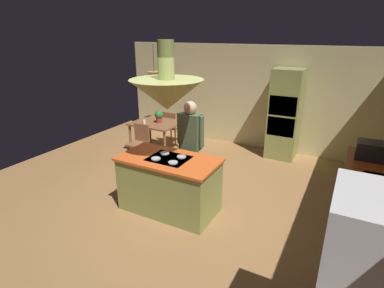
{
  "coord_description": "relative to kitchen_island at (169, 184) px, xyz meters",
  "views": [
    {
      "loc": [
        2.46,
        -3.98,
        2.84
      ],
      "look_at": [
        0.1,
        0.4,
        1.0
      ],
      "focal_mm": 28.57,
      "sensor_mm": 36.0,
      "label": 1
    }
  ],
  "objects": [
    {
      "name": "ground",
      "position": [
        0.0,
        0.2,
        -0.47
      ],
      "size": [
        8.16,
        8.16,
        0.0
      ],
      "primitive_type": "plane",
      "color": "#9E7042"
    },
    {
      "name": "wall_back",
      "position": [
        0.0,
        3.65,
        0.8
      ],
      "size": [
        6.8,
        0.1,
        2.55
      ],
      "primitive_type": "cube",
      "color": "beige",
      "rests_on": "ground"
    },
    {
      "name": "kitchen_island",
      "position": [
        0.0,
        0.0,
        0.0
      ],
      "size": [
        1.61,
        0.88,
        0.95
      ],
      "color": "#8C934C",
      "rests_on": "ground"
    },
    {
      "name": "counter_run_right",
      "position": [
        2.84,
        0.8,
        0.01
      ],
      "size": [
        0.73,
        2.38,
        0.93
      ],
      "color": "#8C934C",
      "rests_on": "ground"
    },
    {
      "name": "oven_tower",
      "position": [
        1.1,
        3.24,
        0.57
      ],
      "size": [
        0.66,
        0.62,
        2.08
      ],
      "color": "#8C934C",
      "rests_on": "ground"
    },
    {
      "name": "dining_table",
      "position": [
        -1.7,
        2.1,
        0.19
      ],
      "size": [
        1.12,
        0.93,
        0.76
      ],
      "color": "brown",
      "rests_on": "ground"
    },
    {
      "name": "person_at_island",
      "position": [
        0.01,
        0.71,
        0.52
      ],
      "size": [
        0.53,
        0.23,
        1.73
      ],
      "color": "tan",
      "rests_on": "ground"
    },
    {
      "name": "range_hood",
      "position": [
        0.0,
        -0.0,
        1.52
      ],
      "size": [
        1.1,
        1.1,
        1.0
      ],
      "color": "#8C934C"
    },
    {
      "name": "pendant_light_over_table",
      "position": [
        -1.7,
        2.1,
        1.39
      ],
      "size": [
        0.32,
        0.32,
        0.82
      ],
      "color": "#E0B266"
    },
    {
      "name": "chair_facing_island",
      "position": [
        -1.7,
        1.41,
        0.03
      ],
      "size": [
        0.4,
        0.4,
        0.87
      ],
      "color": "brown",
      "rests_on": "ground"
    },
    {
      "name": "chair_by_back_wall",
      "position": [
        -1.7,
        2.79,
        0.03
      ],
      "size": [
        0.4,
        0.4,
        0.87
      ],
      "rotation": [
        0.0,
        0.0,
        3.14
      ],
      "color": "brown",
      "rests_on": "ground"
    },
    {
      "name": "potted_plant_on_table",
      "position": [
        -1.62,
        2.11,
        0.46
      ],
      "size": [
        0.2,
        0.2,
        0.3
      ],
      "color": "#99382D",
      "rests_on": "dining_table"
    },
    {
      "name": "cup_on_table",
      "position": [
        -1.88,
        1.87,
        0.33
      ],
      "size": [
        0.07,
        0.07,
        0.09
      ],
      "primitive_type": "cylinder",
      "color": "white",
      "rests_on": "dining_table"
    },
    {
      "name": "canister_flour",
      "position": [
        2.84,
        0.22,
        0.54
      ],
      "size": [
        0.14,
        0.14,
        0.16
      ],
      "primitive_type": "cylinder",
      "color": "silver",
      "rests_on": "counter_run_right"
    },
    {
      "name": "canister_sugar",
      "position": [
        2.84,
        0.4,
        0.54
      ],
      "size": [
        0.12,
        0.12,
        0.15
      ],
      "primitive_type": "cylinder",
      "color": "silver",
      "rests_on": "counter_run_right"
    },
    {
      "name": "microwave_on_counter",
      "position": [
        2.84,
        1.5,
        0.6
      ],
      "size": [
        0.46,
        0.36,
        0.28
      ],
      "primitive_type": "cube",
      "color": "#232326",
      "rests_on": "counter_run_right"
    }
  ]
}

